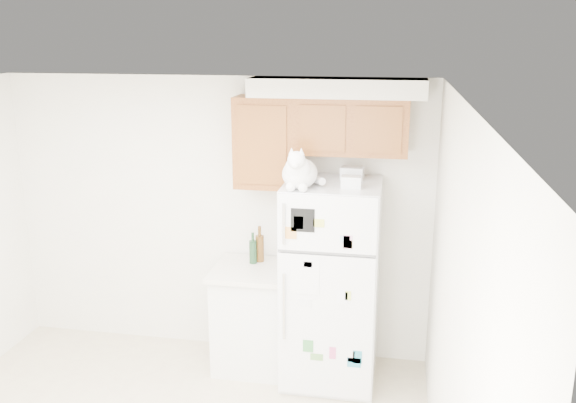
% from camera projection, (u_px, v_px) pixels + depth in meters
% --- Properties ---
extents(room_shell, '(3.84, 4.04, 2.52)m').
position_uv_depth(room_shell, '(150.00, 233.00, 3.67)').
color(room_shell, white).
rests_on(room_shell, ground_plane).
extents(refrigerator, '(0.76, 0.78, 1.70)m').
position_uv_depth(refrigerator, '(331.00, 284.00, 5.01)').
color(refrigerator, white).
rests_on(refrigerator, ground_plane).
extents(base_counter, '(0.64, 0.64, 0.92)m').
position_uv_depth(base_counter, '(252.00, 316.00, 5.30)').
color(base_counter, white).
rests_on(base_counter, ground_plane).
extents(cat, '(0.33, 0.48, 0.34)m').
position_uv_depth(cat, '(299.00, 172.00, 4.59)').
color(cat, white).
rests_on(cat, refrigerator).
extents(storage_box_back, '(0.19, 0.14, 0.10)m').
position_uv_depth(storage_box_back, '(352.00, 173.00, 4.91)').
color(storage_box_back, white).
rests_on(storage_box_back, refrigerator).
extents(storage_box_front, '(0.15, 0.11, 0.09)m').
position_uv_depth(storage_box_front, '(351.00, 182.00, 4.64)').
color(storage_box_front, white).
rests_on(storage_box_front, refrigerator).
extents(bottle_green, '(0.06, 0.06, 0.28)m').
position_uv_depth(bottle_green, '(253.00, 248.00, 5.24)').
color(bottle_green, '#19381E').
rests_on(bottle_green, base_counter).
extents(bottle_amber, '(0.07, 0.07, 0.32)m').
position_uv_depth(bottle_amber, '(260.00, 244.00, 5.28)').
color(bottle_amber, '#593814').
rests_on(bottle_amber, base_counter).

